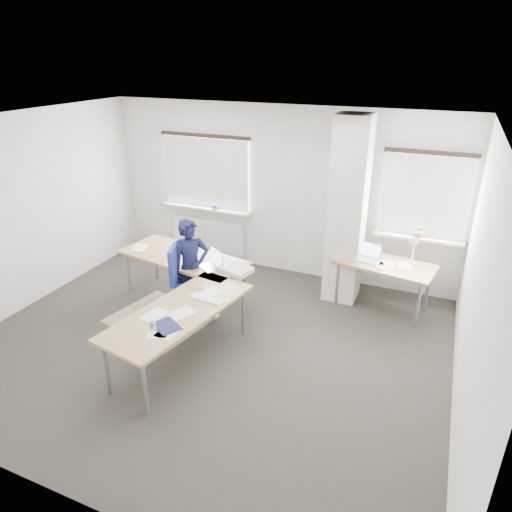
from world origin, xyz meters
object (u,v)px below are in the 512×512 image
at_px(desk_side, 385,266).
at_px(task_chair, 191,299).
at_px(desk_main, 185,283).
at_px(person, 191,268).

xyz_separation_m(desk_side, task_chair, (-2.47, -1.37, -0.38)).
bearing_deg(desk_main, person, 118.43).
bearing_deg(person, task_chair, -115.09).
distance_m(desk_side, task_chair, 2.85).
distance_m(desk_main, person, 0.43).
xyz_separation_m(desk_side, person, (-2.52, -1.22, 0.04)).
bearing_deg(task_chair, desk_side, 9.06).
xyz_separation_m(desk_main, desk_side, (2.39, 1.62, -0.01)).
xyz_separation_m(desk_main, person, (-0.13, 0.40, 0.03)).
height_order(desk_main, task_chair, task_chair).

